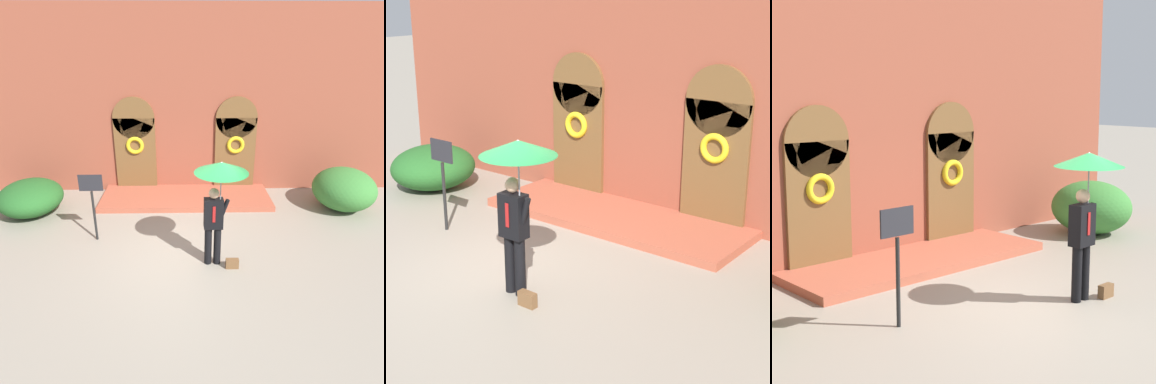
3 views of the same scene
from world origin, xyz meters
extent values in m
plane|color=gray|center=(0.00, 0.00, 0.00)|extent=(80.00, 80.00, 0.00)
cube|color=brown|center=(0.00, 4.20, 2.80)|extent=(14.00, 0.50, 5.60)
cube|color=brown|center=(-1.60, 3.91, 1.20)|extent=(1.30, 0.08, 2.40)
cylinder|color=brown|center=(-1.60, 3.91, 2.40)|extent=(1.30, 0.08, 1.30)
cube|color=brown|center=(1.60, 3.91, 1.20)|extent=(1.30, 0.08, 2.40)
cylinder|color=brown|center=(1.60, 3.91, 2.40)|extent=(1.30, 0.08, 1.30)
torus|color=yellow|center=(-1.60, 3.84, 1.55)|extent=(0.56, 0.12, 0.56)
torus|color=yellow|center=(1.60, 3.84, 1.55)|extent=(0.56, 0.12, 0.56)
cube|color=#AA523A|center=(0.00, 3.05, 0.08)|extent=(5.20, 1.80, 0.16)
cylinder|color=black|center=(0.48, -0.33, 0.45)|extent=(0.16, 0.16, 0.90)
cylinder|color=black|center=(0.68, -0.33, 0.45)|extent=(0.16, 0.16, 0.90)
cube|color=black|center=(0.58, -0.33, 1.23)|extent=(0.41, 0.25, 0.66)
cube|color=#A51919|center=(0.58, -0.46, 1.27)|extent=(0.06, 0.01, 0.36)
sphere|color=tan|center=(0.58, -0.33, 1.69)|extent=(0.22, 0.22, 0.22)
cylinder|color=black|center=(0.80, -0.33, 1.33)|extent=(0.22, 0.09, 0.46)
cylinder|color=gray|center=(0.71, -0.33, 1.65)|extent=(0.02, 0.02, 0.98)
cone|color=#1E7538|center=(0.71, -0.33, 2.25)|extent=(1.10, 1.10, 0.22)
cone|color=white|center=(0.71, -0.33, 2.27)|extent=(0.61, 0.60, 0.20)
cube|color=brown|center=(0.99, -0.53, 0.11)|extent=(0.28, 0.12, 0.22)
cylinder|color=black|center=(-2.23, 0.73, 0.65)|extent=(0.06, 0.06, 1.30)
cube|color=#232328|center=(-2.23, 0.73, 1.52)|extent=(0.56, 0.03, 0.40)
ellipsoid|color=#235B23|center=(-4.43, 2.27, 0.48)|extent=(1.77, 1.92, 0.97)
ellipsoid|color=#387A33|center=(4.62, 2.41, 0.61)|extent=(1.77, 1.89, 1.22)
camera|label=1|loc=(-0.01, -6.72, 4.47)|focal=32.00mm
camera|label=2|loc=(6.65, -6.51, 4.42)|focal=60.00mm
camera|label=3|loc=(-7.45, -6.25, 3.38)|focal=60.00mm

